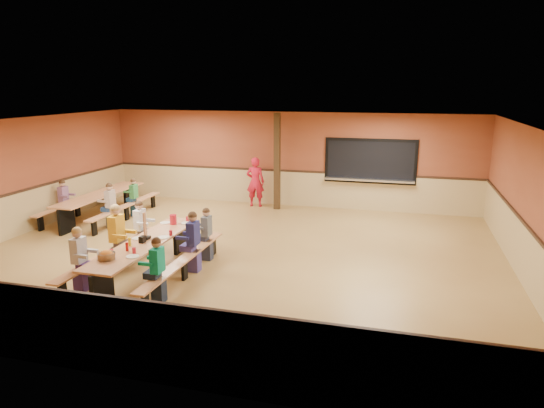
# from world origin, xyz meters

# --- Properties ---
(ground) EXTENTS (12.00, 12.00, 0.00)m
(ground) POSITION_xyz_m (0.00, 0.00, 0.00)
(ground) COLOR olive
(ground) RESTS_ON ground
(room_envelope) EXTENTS (12.04, 10.04, 3.02)m
(room_envelope) POSITION_xyz_m (0.00, 0.00, 0.69)
(room_envelope) COLOR brown
(room_envelope) RESTS_ON ground
(kitchen_pass_through) EXTENTS (2.78, 0.28, 1.38)m
(kitchen_pass_through) POSITION_xyz_m (2.60, 4.96, 1.49)
(kitchen_pass_through) COLOR black
(kitchen_pass_through) RESTS_ON ground
(structural_post) EXTENTS (0.18, 0.18, 3.00)m
(structural_post) POSITION_xyz_m (-0.20, 4.40, 1.50)
(structural_post) COLOR black
(structural_post) RESTS_ON ground
(cafeteria_table_main) EXTENTS (1.91, 3.70, 0.74)m
(cafeteria_table_main) POSITION_xyz_m (-1.36, -1.67, 0.53)
(cafeteria_table_main) COLOR #BA7649
(cafeteria_table_main) RESTS_ON ground
(cafeteria_table_second) EXTENTS (1.91, 3.70, 0.74)m
(cafeteria_table_second) POSITION_xyz_m (-4.89, 1.97, 0.53)
(cafeteria_table_second) COLOR #BA7649
(cafeteria_table_second) RESTS_ON ground
(seated_child_white_left) EXTENTS (0.38, 0.31, 1.23)m
(seated_child_white_left) POSITION_xyz_m (-2.18, -2.68, 0.62)
(seated_child_white_left) COLOR silver
(seated_child_white_left) RESTS_ON ground
(seated_adult_yellow) EXTENTS (0.44, 0.36, 1.36)m
(seated_adult_yellow) POSITION_xyz_m (-2.18, -1.42, 0.68)
(seated_adult_yellow) COLOR yellow
(seated_adult_yellow) RESTS_ON ground
(seated_child_grey_left) EXTENTS (0.38, 0.31, 1.23)m
(seated_child_grey_left) POSITION_xyz_m (-2.18, -0.48, 0.61)
(seated_child_grey_left) COLOR white
(seated_child_grey_left) RESTS_ON ground
(seated_child_teal_right) EXTENTS (0.36, 0.30, 1.19)m
(seated_child_teal_right) POSITION_xyz_m (-0.53, -2.74, 0.60)
(seated_child_teal_right) COLOR #0C8A68
(seated_child_teal_right) RESTS_ON ground
(seated_child_navy_right) EXTENTS (0.40, 0.33, 1.27)m
(seated_child_navy_right) POSITION_xyz_m (-0.53, -1.20, 0.63)
(seated_child_navy_right) COLOR navy
(seated_child_navy_right) RESTS_ON ground
(seated_child_char_right) EXTENTS (0.35, 0.29, 1.17)m
(seated_child_char_right) POSITION_xyz_m (-0.53, -0.48, 0.59)
(seated_child_char_right) COLOR #51555C
(seated_child_char_right) RESTS_ON ground
(seated_child_purple_sec) EXTENTS (0.36, 0.29, 1.19)m
(seated_child_purple_sec) POSITION_xyz_m (-5.72, 1.42, 0.59)
(seated_child_purple_sec) COLOR #805476
(seated_child_purple_sec) RESTS_ON ground
(seated_child_green_sec) EXTENTS (0.33, 0.27, 1.12)m
(seated_child_green_sec) POSITION_xyz_m (-4.07, 2.42, 0.56)
(seated_child_green_sec) COLOR #307B3C
(seated_child_green_sec) RESTS_ON ground
(seated_child_tan_sec) EXTENTS (0.37, 0.30, 1.22)m
(seated_child_tan_sec) POSITION_xyz_m (-4.07, 1.22, 0.61)
(seated_child_tan_sec) COLOR tan
(seated_child_tan_sec) RESTS_ON ground
(standing_woman) EXTENTS (0.62, 0.44, 1.60)m
(standing_woman) POSITION_xyz_m (-0.96, 4.55, 0.80)
(standing_woman) COLOR red
(standing_woman) RESTS_ON ground
(punch_pitcher) EXTENTS (0.16, 0.16, 0.22)m
(punch_pitcher) POSITION_xyz_m (-1.38, -0.41, 0.85)
(punch_pitcher) COLOR red
(punch_pitcher) RESTS_ON cafeteria_table_main
(chip_bowl) EXTENTS (0.32, 0.32, 0.15)m
(chip_bowl) POSITION_xyz_m (-1.51, -2.81, 0.81)
(chip_bowl) COLOR orange
(chip_bowl) RESTS_ON cafeteria_table_main
(napkin_dispenser) EXTENTS (0.10, 0.14, 0.13)m
(napkin_dispenser) POSITION_xyz_m (-1.38, -1.78, 0.80)
(napkin_dispenser) COLOR black
(napkin_dispenser) RESTS_ON cafeteria_table_main
(condiment_mustard) EXTENTS (0.06, 0.06, 0.17)m
(condiment_mustard) POSITION_xyz_m (-1.50, -2.03, 0.82)
(condiment_mustard) COLOR yellow
(condiment_mustard) RESTS_ON cafeteria_table_main
(condiment_ketchup) EXTENTS (0.06, 0.06, 0.17)m
(condiment_ketchup) POSITION_xyz_m (-1.40, -2.31, 0.82)
(condiment_ketchup) COLOR #B2140F
(condiment_ketchup) RESTS_ON cafeteria_table_main
(table_paddle) EXTENTS (0.16, 0.16, 0.56)m
(table_paddle) POSITION_xyz_m (-1.43, -1.56, 0.88)
(table_paddle) COLOR black
(table_paddle) RESTS_ON cafeteria_table_main
(place_settings) EXTENTS (0.65, 3.30, 0.11)m
(place_settings) POSITION_xyz_m (-1.36, -1.67, 0.80)
(place_settings) COLOR beige
(place_settings) RESTS_ON cafeteria_table_main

